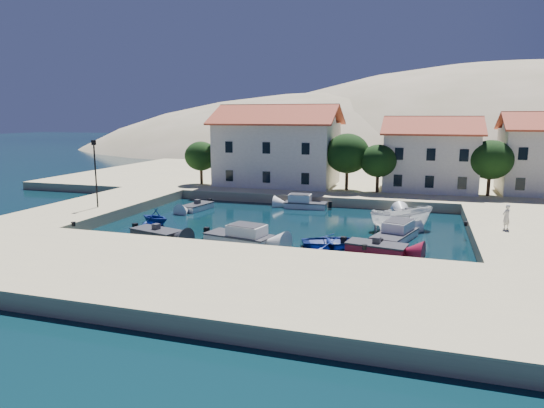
{
  "coord_description": "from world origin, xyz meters",
  "views": [
    {
      "loc": [
        11.33,
        -29.45,
        9.43
      ],
      "look_at": [
        -0.85,
        9.26,
        2.0
      ],
      "focal_mm": 32.0,
      "sensor_mm": 36.0,
      "label": 1
    }
  ],
  "objects_px": {
    "lamppost": "(95,167)",
    "boat_east": "(401,230)",
    "building_left": "(278,144)",
    "building_mid": "(431,153)",
    "pedestrian": "(506,217)",
    "rowboat_south": "(334,246)",
    "cabin_cruiser_south": "(239,236)",
    "cabin_cruiser_east": "(395,234)"
  },
  "relations": [
    {
      "from": "building_left",
      "to": "lamppost",
      "type": "bearing_deg",
      "value": -119.9
    },
    {
      "from": "cabin_cruiser_south",
      "to": "pedestrian",
      "type": "distance_m",
      "value": 20.13
    },
    {
      "from": "cabin_cruiser_south",
      "to": "boat_east",
      "type": "relative_size",
      "value": 1.01
    },
    {
      "from": "cabin_cruiser_east",
      "to": "rowboat_south",
      "type": "bearing_deg",
      "value": 143.56
    },
    {
      "from": "cabin_cruiser_east",
      "to": "pedestrian",
      "type": "bearing_deg",
      "value": -59.9
    },
    {
      "from": "lamppost",
      "to": "cabin_cruiser_south",
      "type": "bearing_deg",
      "value": -15.36
    },
    {
      "from": "rowboat_south",
      "to": "boat_east",
      "type": "distance_m",
      "value": 8.12
    },
    {
      "from": "lamppost",
      "to": "cabin_cruiser_south",
      "type": "height_order",
      "value": "lamppost"
    },
    {
      "from": "pedestrian",
      "to": "cabin_cruiser_south",
      "type": "bearing_deg",
      "value": -26.64
    },
    {
      "from": "building_mid",
      "to": "pedestrian",
      "type": "distance_m",
      "value": 20.33
    },
    {
      "from": "lamppost",
      "to": "cabin_cruiser_south",
      "type": "distance_m",
      "value": 16.93
    },
    {
      "from": "building_left",
      "to": "cabin_cruiser_east",
      "type": "relative_size",
      "value": 2.62
    },
    {
      "from": "lamppost",
      "to": "pedestrian",
      "type": "height_order",
      "value": "lamppost"
    },
    {
      "from": "building_left",
      "to": "building_mid",
      "type": "relative_size",
      "value": 1.4
    },
    {
      "from": "building_mid",
      "to": "lamppost",
      "type": "distance_m",
      "value": 36.21
    },
    {
      "from": "lamppost",
      "to": "building_mid",
      "type": "bearing_deg",
      "value": 35.45
    },
    {
      "from": "building_left",
      "to": "pedestrian",
      "type": "xyz_separation_m",
      "value": [
        23.45,
        -18.32,
        -3.98
      ]
    },
    {
      "from": "cabin_cruiser_south",
      "to": "rowboat_south",
      "type": "height_order",
      "value": "cabin_cruiser_south"
    },
    {
      "from": "lamppost",
      "to": "boat_east",
      "type": "distance_m",
      "value": 27.9
    },
    {
      "from": "lamppost",
      "to": "building_left",
      "type": "bearing_deg",
      "value": 60.1
    },
    {
      "from": "building_mid",
      "to": "pedestrian",
      "type": "xyz_separation_m",
      "value": [
        5.45,
        -19.32,
        -3.27
      ]
    },
    {
      "from": "building_left",
      "to": "pedestrian",
      "type": "bearing_deg",
      "value": -38.0
    },
    {
      "from": "pedestrian",
      "to": "lamppost",
      "type": "bearing_deg",
      "value": -41.34
    },
    {
      "from": "cabin_cruiser_south",
      "to": "pedestrian",
      "type": "height_order",
      "value": "pedestrian"
    },
    {
      "from": "building_mid",
      "to": "boat_east",
      "type": "bearing_deg",
      "value": -97.21
    },
    {
      "from": "pedestrian",
      "to": "rowboat_south",
      "type": "bearing_deg",
      "value": -21.18
    },
    {
      "from": "rowboat_south",
      "to": "cabin_cruiser_east",
      "type": "xyz_separation_m",
      "value": [
        4.09,
        3.13,
        0.48
      ]
    },
    {
      "from": "building_left",
      "to": "boat_east",
      "type": "distance_m",
      "value": 23.63
    },
    {
      "from": "boat_east",
      "to": "cabin_cruiser_south",
      "type": "bearing_deg",
      "value": 96.72
    },
    {
      "from": "building_mid",
      "to": "pedestrian",
      "type": "bearing_deg",
      "value": -74.25
    },
    {
      "from": "building_left",
      "to": "cabin_cruiser_south",
      "type": "relative_size",
      "value": 2.67
    },
    {
      "from": "building_left",
      "to": "cabin_cruiser_south",
      "type": "xyz_separation_m",
      "value": [
        4.29,
        -24.34,
        -5.46
      ]
    },
    {
      "from": "building_mid",
      "to": "boat_east",
      "type": "distance_m",
      "value": 18.46
    },
    {
      "from": "boat_east",
      "to": "building_mid",
      "type": "bearing_deg",
      "value": -34.58
    },
    {
      "from": "boat_east",
      "to": "cabin_cruiser_east",
      "type": "bearing_deg",
      "value": 148.34
    },
    {
      "from": "lamppost",
      "to": "cabin_cruiser_east",
      "type": "bearing_deg",
      "value": -0.6
    },
    {
      "from": "lamppost",
      "to": "cabin_cruiser_south",
      "type": "xyz_separation_m",
      "value": [
        15.79,
        -4.34,
        -4.28
      ]
    },
    {
      "from": "building_mid",
      "to": "boat_east",
      "type": "relative_size",
      "value": 1.93
    },
    {
      "from": "cabin_cruiser_east",
      "to": "boat_east",
      "type": "distance_m",
      "value": 3.76
    },
    {
      "from": "lamppost",
      "to": "rowboat_south",
      "type": "height_order",
      "value": "lamppost"
    },
    {
      "from": "rowboat_south",
      "to": "pedestrian",
      "type": "bearing_deg",
      "value": -88.45
    },
    {
      "from": "cabin_cruiser_east",
      "to": "pedestrian",
      "type": "relative_size",
      "value": 2.93
    }
  ]
}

